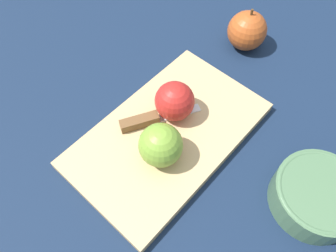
# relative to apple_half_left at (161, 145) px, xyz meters

# --- Properties ---
(ground_plane) EXTENTS (4.00, 4.00, 0.00)m
(ground_plane) POSITION_rel_apple_half_left_xyz_m (0.04, 0.02, -0.05)
(ground_plane) COLOR #14233D
(cutting_board) EXTENTS (0.38, 0.25, 0.02)m
(cutting_board) POSITION_rel_apple_half_left_xyz_m (0.04, 0.02, -0.05)
(cutting_board) COLOR tan
(cutting_board) RESTS_ON ground_plane
(apple_half_left) EXTENTS (0.07, 0.07, 0.07)m
(apple_half_left) POSITION_rel_apple_half_left_xyz_m (0.00, 0.00, 0.00)
(apple_half_left) COLOR olive
(apple_half_left) RESTS_ON cutting_board
(apple_half_right) EXTENTS (0.07, 0.07, 0.07)m
(apple_half_right) POSITION_rel_apple_half_left_xyz_m (0.09, 0.03, -0.00)
(apple_half_right) COLOR red
(apple_half_right) RESTS_ON cutting_board
(knife) EXTENTS (0.13, 0.10, 0.02)m
(knife) POSITION_rel_apple_half_left_xyz_m (0.04, 0.06, -0.03)
(knife) COLOR silver
(knife) RESTS_ON cutting_board
(apple_whole) EXTENTS (0.08, 0.08, 0.09)m
(apple_whole) POSITION_rel_apple_half_left_xyz_m (0.33, 0.01, -0.01)
(apple_whole) COLOR #AD4C1E
(apple_whole) RESTS_ON ground_plane
(bowl) EXTENTS (0.14, 0.14, 0.05)m
(bowl) POSITION_rel_apple_half_left_xyz_m (0.08, -0.24, -0.03)
(bowl) COLOR #4C704C
(bowl) RESTS_ON ground_plane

